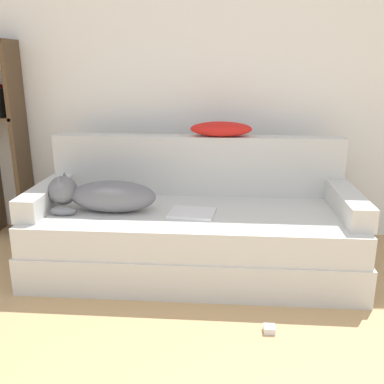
{
  "coord_description": "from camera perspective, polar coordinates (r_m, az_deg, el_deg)",
  "views": [
    {
      "loc": [
        -0.04,
        -0.66,
        1.37
      ],
      "look_at": [
        -0.24,
        1.96,
        0.59
      ],
      "focal_mm": 40.0,
      "sensor_mm": 36.0,
      "label": 1
    }
  ],
  "objects": [
    {
      "name": "bookshelf",
      "position": [
        3.77,
        -24.15,
        7.67
      ],
      "size": [
        0.32,
        0.26,
        1.56
      ],
      "color": "#4C3823",
      "rests_on": "ground_plane"
    },
    {
      "name": "dog",
      "position": [
        2.86,
        -12.03,
        -0.41
      ],
      "size": [
        0.71,
        0.24,
        0.25
      ],
      "color": "slate",
      "rests_on": "couch"
    },
    {
      "name": "wall_back",
      "position": [
        3.47,
        5.26,
        16.21
      ],
      "size": [
        6.91,
        0.06,
        2.7
      ],
      "color": "white",
      "rests_on": "ground_plane"
    },
    {
      "name": "couch_backrest",
      "position": [
        3.18,
        0.66,
        3.63
      ],
      "size": [
        2.12,
        0.15,
        0.43
      ],
      "color": "silver",
      "rests_on": "couch"
    },
    {
      "name": "laptop",
      "position": [
        2.77,
        -0.0,
        -2.82
      ],
      "size": [
        0.32,
        0.27,
        0.02
      ],
      "rotation": [
        0.0,
        0.0,
        -0.12
      ],
      "color": "silver",
      "rests_on": "couch"
    },
    {
      "name": "couch_arm_left",
      "position": [
        3.08,
        -18.87,
        -0.51
      ],
      "size": [
        0.15,
        0.72,
        0.14
      ],
      "color": "silver",
      "rests_on": "couch"
    },
    {
      "name": "power_adapter",
      "position": [
        2.43,
        10.27,
        -17.54
      ],
      "size": [
        0.06,
        0.06,
        0.04
      ],
      "color": "silver",
      "rests_on": "ground_plane"
    },
    {
      "name": "couch_arm_right",
      "position": [
        2.95,
        20.04,
        -1.38
      ],
      "size": [
        0.15,
        0.72,
        0.14
      ],
      "color": "silver",
      "rests_on": "couch"
    },
    {
      "name": "throw_pillow",
      "position": [
        3.12,
        3.9,
        8.39
      ],
      "size": [
        0.45,
        0.21,
        0.11
      ],
      "color": "red",
      "rests_on": "couch_backrest"
    },
    {
      "name": "couch",
      "position": [
        2.95,
        0.14,
        -6.42
      ],
      "size": [
        2.16,
        0.91,
        0.44
      ],
      "color": "silver",
      "rests_on": "ground_plane"
    }
  ]
}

